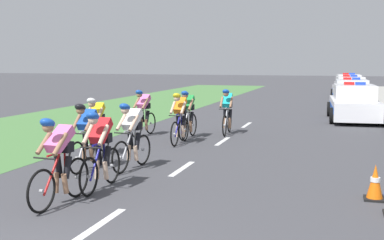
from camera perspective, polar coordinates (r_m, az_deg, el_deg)
grass_verge at (r=20.94m, az=-13.30°, el=0.04°), size 7.00×60.00×0.01m
lane_markings_centre at (r=11.17m, az=-1.17°, el=-5.71°), size 0.14×17.60×0.01m
cyclist_lead at (r=8.56m, az=-15.35°, el=-4.50°), size 0.43×1.72×1.56m
cyclist_second at (r=9.40m, az=-10.72°, el=-3.37°), size 0.42×1.72×1.56m
cyclist_third at (r=11.19m, az=-12.25°, el=-1.77°), size 0.42×1.72×1.56m
cyclist_fourth at (r=11.06m, az=-7.12°, el=-1.76°), size 0.45×1.72×1.56m
cyclist_fifth at (r=12.80m, az=-11.15°, el=-0.66°), size 0.45×1.72×1.56m
cyclist_sixth at (r=14.39m, az=-1.45°, el=0.30°), size 0.42×1.72×1.56m
cyclist_seventh at (r=15.96m, az=-5.73°, el=0.92°), size 0.44×1.72×1.56m
cyclist_eighth at (r=16.33m, az=4.13°, el=1.07°), size 0.43×1.72×1.56m
cyclist_ninth at (r=15.44m, az=-0.51°, el=0.75°), size 0.42×1.72×1.56m
police_car_nearest at (r=21.16m, az=18.42°, el=1.78°), size 2.20×4.50×1.59m
police_car_second at (r=26.92m, az=18.13°, el=2.82°), size 2.14×4.47×1.59m
police_car_third at (r=31.96m, az=17.96°, el=3.42°), size 2.30×4.54×1.59m
police_car_furthest at (r=37.00m, az=17.84°, el=3.86°), size 2.20×4.50×1.59m
traffic_cone_near at (r=9.24m, az=20.65°, el=-6.89°), size 0.36×0.36×0.64m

